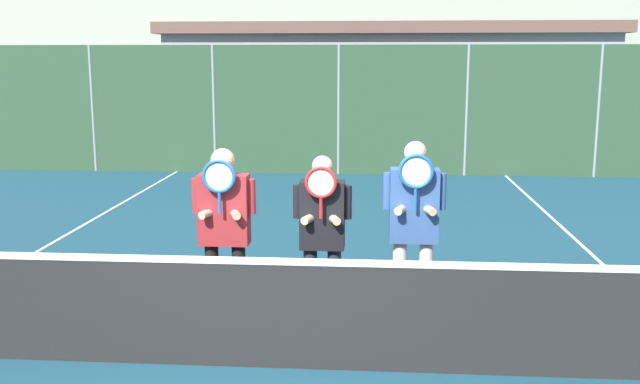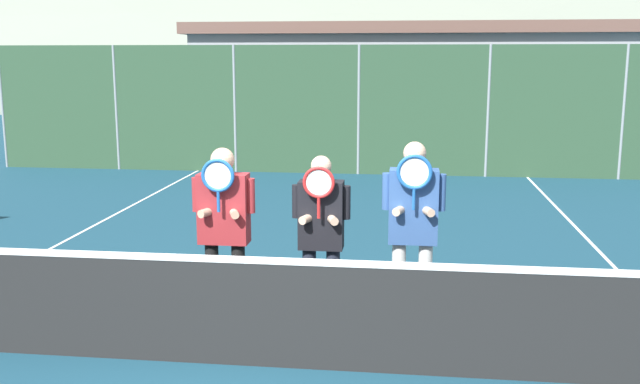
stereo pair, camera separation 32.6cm
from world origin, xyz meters
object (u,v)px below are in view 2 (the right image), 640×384
at_px(player_leftmost, 224,221).
at_px(player_center_left, 321,230).
at_px(car_far_left, 202,119).
at_px(car_center, 595,124).
at_px(car_left_of_center, 393,124).
at_px(player_center_right, 413,221).

distance_m(player_leftmost, player_center_left, 0.93).
xyz_separation_m(car_far_left, car_center, (10.30, -0.49, 0.03)).
distance_m(player_leftmost, car_left_of_center, 12.49).
height_order(player_center_right, car_left_of_center, player_center_right).
bearing_deg(car_far_left, car_center, -2.71).
bearing_deg(car_center, player_leftmost, -117.47).
relative_size(player_center_left, player_center_right, 0.93).
xyz_separation_m(player_center_right, car_center, (4.56, 12.10, -0.13)).
relative_size(player_leftmost, player_center_right, 0.96).
relative_size(player_center_right, car_left_of_center, 0.39).
height_order(player_leftmost, car_far_left, car_far_left).
distance_m(player_leftmost, player_center_right, 1.79).
distance_m(player_leftmost, car_far_left, 13.29).
height_order(player_center_right, car_center, car_center).
xyz_separation_m(player_center_left, car_center, (5.41, 12.17, -0.03)).
relative_size(player_leftmost, car_far_left, 0.39).
bearing_deg(car_left_of_center, car_far_left, 177.10).
bearing_deg(player_center_left, car_far_left, 111.12).
relative_size(player_leftmost, player_center_left, 1.04).
bearing_deg(player_center_left, car_center, 66.01).
relative_size(player_center_right, car_far_left, 0.41).
xyz_separation_m(player_leftmost, car_far_left, (-3.96, 12.69, -0.13)).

